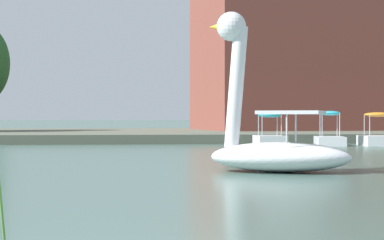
{
  "coord_description": "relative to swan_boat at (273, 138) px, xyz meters",
  "views": [
    {
      "loc": [
        -0.13,
        -4.87,
        1.26
      ],
      "look_at": [
        2.56,
        18.75,
        1.16
      ],
      "focal_mm": 73.9,
      "sensor_mm": 36.0,
      "label": 1
    }
  ],
  "objects": [
    {
      "name": "swan_boat",
      "position": [
        0.0,
        0.0,
        0.0
      ],
      "size": [
        3.56,
        2.72,
        3.67
      ],
      "color": "white",
      "rests_on": "ground_plane"
    },
    {
      "name": "pedal_boat_teal",
      "position": [
        3.4,
        16.15,
        -0.34
      ],
      "size": [
        1.28,
        2.08,
        1.42
      ],
      "color": "white",
      "rests_on": "ground_plane"
    },
    {
      "name": "pedal_boat_orange",
      "position": [
        8.12,
        15.71,
        -0.34
      ],
      "size": [
        1.61,
        2.32,
        1.45
      ],
      "color": "white",
      "rests_on": "ground_plane"
    },
    {
      "name": "apartment_block",
      "position": [
        12.12,
        31.44,
        6.58
      ],
      "size": [
        20.17,
        11.43,
        13.81
      ],
      "primitive_type": "cube",
      "rotation": [
        0.0,
        0.0,
        0.09
      ],
      "color": "brown",
      "rests_on": "shore_bank_far"
    },
    {
      "name": "shore_bank_far",
      "position": [
        -3.71,
        28.63,
        -0.55
      ],
      "size": [
        154.54,
        21.18,
        0.44
      ],
      "primitive_type": "cube",
      "color": "#5B6051",
      "rests_on": "ground_plane"
    },
    {
      "name": "pedal_boat_cyan",
      "position": [
        5.98,
        15.8,
        -0.37
      ],
      "size": [
        1.53,
        2.37,
        1.51
      ],
      "color": "white",
      "rests_on": "ground_plane"
    }
  ]
}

